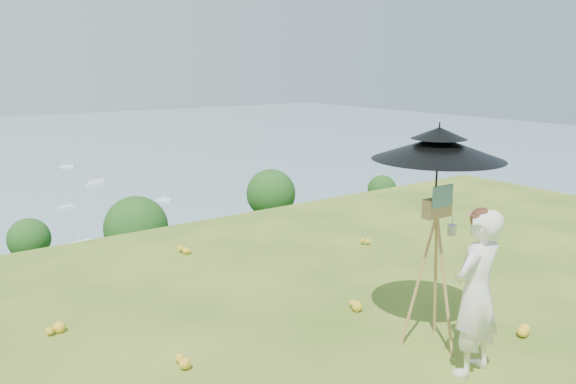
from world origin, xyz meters
TOP-DOWN VIEW (x-y plane):
  - slope_trees at (0.00, 35.00)m, footprint 110.00×50.00m
  - painter at (-1.24, 0.64)m, footprint 0.62×0.44m
  - field_easel at (-1.13, 1.24)m, footprint 0.67×0.67m
  - sun_umbrella at (-1.13, 1.27)m, footprint 1.38×1.38m
  - painter_cap at (-1.24, 0.64)m, footprint 0.22×0.26m

SIDE VIEW (x-z plane):
  - slope_trees at x=0.00m, z-range -18.00..-12.00m
  - painter at x=-1.24m, z-range 0.00..1.61m
  - field_easel at x=-1.13m, z-range 0.00..1.72m
  - painter_cap at x=-1.24m, z-range 1.52..1.62m
  - sun_umbrella at x=-1.13m, z-range 1.41..2.33m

